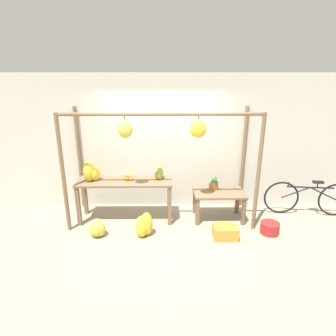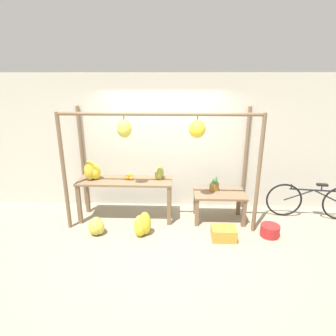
{
  "view_description": "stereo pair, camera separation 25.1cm",
  "coord_description": "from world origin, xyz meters",
  "px_view_note": "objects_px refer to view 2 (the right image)",
  "views": [
    {
      "loc": [
        0.06,
        -4.35,
        2.72
      ],
      "look_at": [
        0.13,
        0.71,
        1.07
      ],
      "focal_mm": 30.0,
      "sensor_mm": 36.0,
      "label": 1
    },
    {
      "loc": [
        0.31,
        -4.34,
        2.72
      ],
      "look_at": [
        0.13,
        0.71,
        1.07
      ],
      "focal_mm": 30.0,
      "sensor_mm": 36.0,
      "label": 2
    }
  ],
  "objects_px": {
    "banana_pile_on_table": "(92,171)",
    "fruit_crate_white": "(224,233)",
    "blue_bucket": "(270,231)",
    "orange_pile": "(129,177)",
    "parked_bicycle": "(312,201)",
    "pineapple_cluster": "(214,185)",
    "banana_pile_ground_left": "(97,226)",
    "papaya_pile": "(159,173)",
    "banana_pile_ground_right": "(142,225)"
  },
  "relations": [
    {
      "from": "fruit_crate_white",
      "to": "blue_bucket",
      "type": "relative_size",
      "value": 1.26
    },
    {
      "from": "blue_bucket",
      "to": "parked_bicycle",
      "type": "relative_size",
      "value": 0.19
    },
    {
      "from": "pineapple_cluster",
      "to": "blue_bucket",
      "type": "height_order",
      "value": "pineapple_cluster"
    },
    {
      "from": "banana_pile_ground_right",
      "to": "banana_pile_ground_left",
      "type": "bearing_deg",
      "value": -178.12
    },
    {
      "from": "fruit_crate_white",
      "to": "papaya_pile",
      "type": "relative_size",
      "value": 1.34
    },
    {
      "from": "blue_bucket",
      "to": "papaya_pile",
      "type": "distance_m",
      "value": 2.28
    },
    {
      "from": "pineapple_cluster",
      "to": "papaya_pile",
      "type": "distance_m",
      "value": 1.11
    },
    {
      "from": "pineapple_cluster",
      "to": "orange_pile",
      "type": "bearing_deg",
      "value": -178.0
    },
    {
      "from": "banana_pile_on_table",
      "to": "banana_pile_ground_right",
      "type": "xyz_separation_m",
      "value": [
        1.03,
        -0.62,
        -0.8
      ]
    },
    {
      "from": "banana_pile_ground_left",
      "to": "fruit_crate_white",
      "type": "xyz_separation_m",
      "value": [
        2.26,
        -0.08,
        -0.04
      ]
    },
    {
      "from": "fruit_crate_white",
      "to": "banana_pile_ground_right",
      "type": "bearing_deg",
      "value": 175.73
    },
    {
      "from": "banana_pile_ground_left",
      "to": "banana_pile_ground_right",
      "type": "xyz_separation_m",
      "value": [
        0.82,
        0.03,
        0.04
      ]
    },
    {
      "from": "pineapple_cluster",
      "to": "blue_bucket",
      "type": "distance_m",
      "value": 1.3
    },
    {
      "from": "parked_bicycle",
      "to": "papaya_pile",
      "type": "relative_size",
      "value": 5.59
    },
    {
      "from": "banana_pile_on_table",
      "to": "blue_bucket",
      "type": "height_order",
      "value": "banana_pile_on_table"
    },
    {
      "from": "banana_pile_on_table",
      "to": "banana_pile_ground_left",
      "type": "bearing_deg",
      "value": -72.15
    },
    {
      "from": "orange_pile",
      "to": "parked_bicycle",
      "type": "relative_size",
      "value": 0.13
    },
    {
      "from": "banana_pile_ground_right",
      "to": "parked_bicycle",
      "type": "bearing_deg",
      "value": 12.9
    },
    {
      "from": "blue_bucket",
      "to": "pineapple_cluster",
      "type": "bearing_deg",
      "value": 143.78
    },
    {
      "from": "pineapple_cluster",
      "to": "banana_pile_ground_left",
      "type": "bearing_deg",
      "value": -161.12
    },
    {
      "from": "blue_bucket",
      "to": "banana_pile_ground_left",
      "type": "bearing_deg",
      "value": -178.95
    },
    {
      "from": "parked_bicycle",
      "to": "orange_pile",
      "type": "bearing_deg",
      "value": -178.4
    },
    {
      "from": "orange_pile",
      "to": "fruit_crate_white",
      "type": "relative_size",
      "value": 0.52
    },
    {
      "from": "banana_pile_on_table",
      "to": "papaya_pile",
      "type": "distance_m",
      "value": 1.3
    },
    {
      "from": "banana_pile_ground_right",
      "to": "papaya_pile",
      "type": "bearing_deg",
      "value": 68.66
    },
    {
      "from": "banana_pile_ground_right",
      "to": "blue_bucket",
      "type": "bearing_deg",
      "value": 0.75
    },
    {
      "from": "banana_pile_ground_right",
      "to": "orange_pile",
      "type": "bearing_deg",
      "value": 115.76
    },
    {
      "from": "banana_pile_on_table",
      "to": "orange_pile",
      "type": "bearing_deg",
      "value": 2.96
    },
    {
      "from": "banana_pile_on_table",
      "to": "parked_bicycle",
      "type": "xyz_separation_m",
      "value": [
        4.34,
        0.14,
        -0.63
      ]
    },
    {
      "from": "parked_bicycle",
      "to": "banana_pile_on_table",
      "type": "bearing_deg",
      "value": -178.18
    },
    {
      "from": "blue_bucket",
      "to": "parked_bicycle",
      "type": "distance_m",
      "value": 1.29
    },
    {
      "from": "banana_pile_on_table",
      "to": "orange_pile",
      "type": "distance_m",
      "value": 0.73
    },
    {
      "from": "blue_bucket",
      "to": "parked_bicycle",
      "type": "xyz_separation_m",
      "value": [
        1.03,
        0.73,
        0.26
      ]
    },
    {
      "from": "orange_pile",
      "to": "papaya_pile",
      "type": "xyz_separation_m",
      "value": [
        0.59,
        0.04,
        0.08
      ]
    },
    {
      "from": "pineapple_cluster",
      "to": "banana_pile_ground_left",
      "type": "xyz_separation_m",
      "value": [
        -2.17,
        -0.74,
        -0.54
      ]
    },
    {
      "from": "parked_bicycle",
      "to": "papaya_pile",
      "type": "height_order",
      "value": "papaya_pile"
    },
    {
      "from": "orange_pile",
      "to": "fruit_crate_white",
      "type": "height_order",
      "value": "orange_pile"
    },
    {
      "from": "orange_pile",
      "to": "parked_bicycle",
      "type": "xyz_separation_m",
      "value": [
        3.63,
        0.1,
        -0.5
      ]
    },
    {
      "from": "banana_pile_on_table",
      "to": "fruit_crate_white",
      "type": "distance_m",
      "value": 2.72
    },
    {
      "from": "pineapple_cluster",
      "to": "parked_bicycle",
      "type": "height_order",
      "value": "pineapple_cluster"
    },
    {
      "from": "orange_pile",
      "to": "pineapple_cluster",
      "type": "distance_m",
      "value": 1.68
    },
    {
      "from": "fruit_crate_white",
      "to": "papaya_pile",
      "type": "distance_m",
      "value": 1.64
    },
    {
      "from": "banana_pile_ground_left",
      "to": "papaya_pile",
      "type": "relative_size",
      "value": 1.21
    },
    {
      "from": "orange_pile",
      "to": "parked_bicycle",
      "type": "height_order",
      "value": "orange_pile"
    },
    {
      "from": "banana_pile_on_table",
      "to": "banana_pile_ground_right",
      "type": "distance_m",
      "value": 1.45
    },
    {
      "from": "pineapple_cluster",
      "to": "banana_pile_ground_right",
      "type": "bearing_deg",
      "value": -152.08
    },
    {
      "from": "orange_pile",
      "to": "pineapple_cluster",
      "type": "xyz_separation_m",
      "value": [
        1.67,
        0.06,
        -0.16
      ]
    },
    {
      "from": "pineapple_cluster",
      "to": "papaya_pile",
      "type": "bearing_deg",
      "value": -178.78
    },
    {
      "from": "papaya_pile",
      "to": "blue_bucket",
      "type": "bearing_deg",
      "value": -18.2
    },
    {
      "from": "pineapple_cluster",
      "to": "banana_pile_ground_right",
      "type": "xyz_separation_m",
      "value": [
        -1.35,
        -0.72,
        -0.51
      ]
    }
  ]
}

